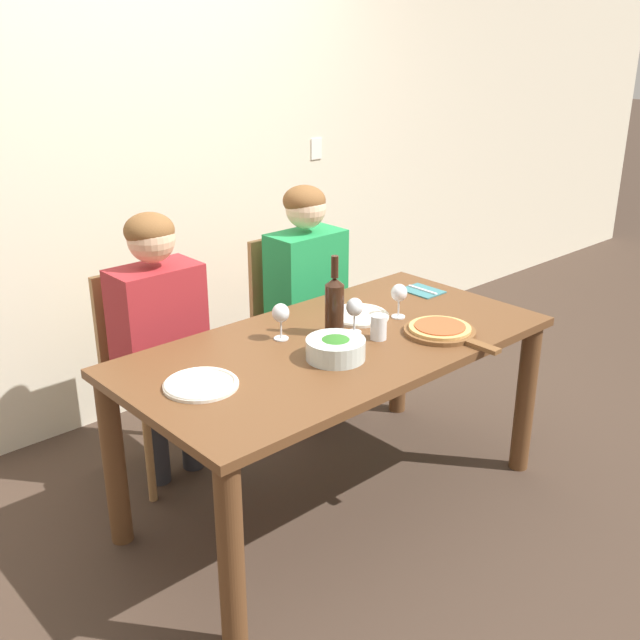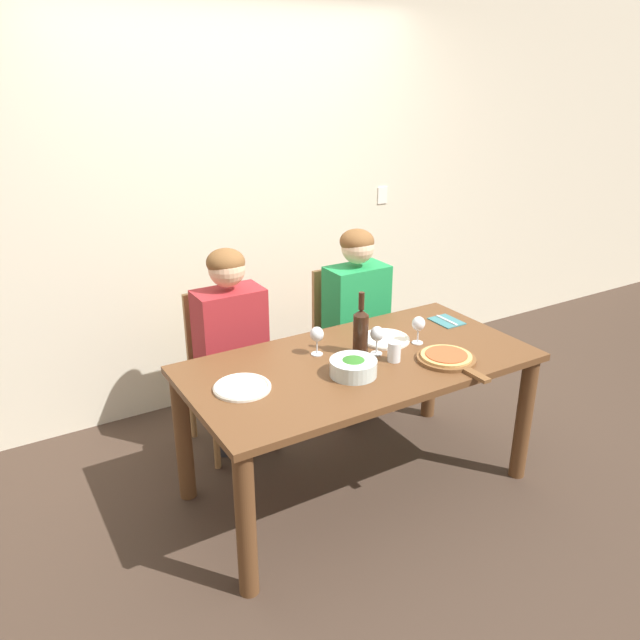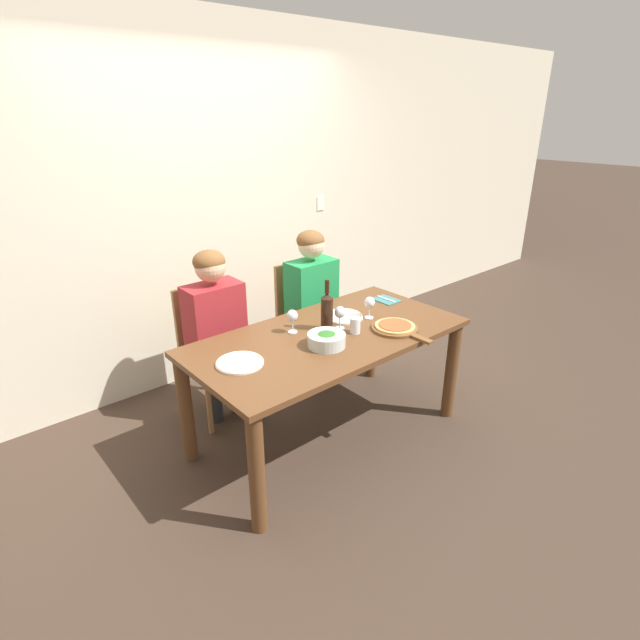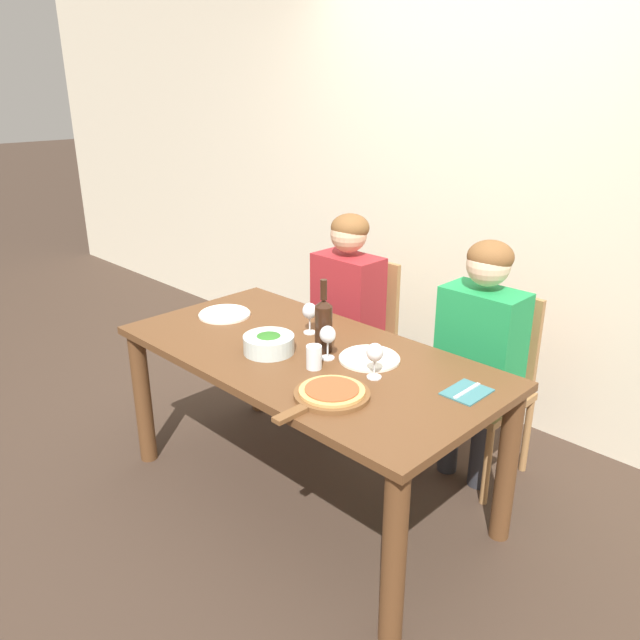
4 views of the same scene
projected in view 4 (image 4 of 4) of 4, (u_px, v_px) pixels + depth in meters
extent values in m
plane|color=#3D2D23|center=(308.00, 493.00, 3.03)|extent=(40.00, 40.00, 0.00)
cube|color=beige|center=(483.00, 182.00, 3.46)|extent=(10.00, 0.05, 2.70)
cube|color=brown|center=(306.00, 356.00, 2.77)|extent=(1.75, 0.88, 0.04)
cylinder|color=brown|center=(143.00, 398.00, 3.19)|extent=(0.09, 0.09, 0.71)
cylinder|color=brown|center=(394.00, 559.00, 2.12)|extent=(0.09, 0.09, 0.71)
cylinder|color=brown|center=(257.00, 355.00, 3.69)|extent=(0.09, 0.09, 0.71)
cylinder|color=brown|center=(507.00, 467.00, 2.62)|extent=(0.09, 0.09, 0.71)
cube|color=#9E7042|center=(349.00, 348.00, 3.62)|extent=(0.42, 0.42, 0.04)
cube|color=#9E7042|center=(372.00, 298.00, 3.66)|extent=(0.38, 0.03, 0.48)
cylinder|color=#9E7042|center=(303.00, 382.00, 3.70)|extent=(0.04, 0.04, 0.40)
cylinder|color=#9E7042|center=(351.00, 404.00, 3.45)|extent=(0.04, 0.04, 0.40)
cylinder|color=#9E7042|center=(346.00, 363.00, 3.95)|extent=(0.04, 0.04, 0.40)
cylinder|color=#9E7042|center=(394.00, 382.00, 3.70)|extent=(0.04, 0.04, 0.40)
cube|color=#9E7042|center=(477.00, 397.00, 3.06)|extent=(0.42, 0.42, 0.04)
cube|color=#9E7042|center=(503.00, 338.00, 3.10)|extent=(0.38, 0.03, 0.48)
cylinder|color=#9E7042|center=(420.00, 436.00, 3.14)|extent=(0.04, 0.04, 0.40)
cylinder|color=#9E7042|center=(487.00, 466.00, 2.89)|extent=(0.04, 0.04, 0.40)
cylinder|color=#9E7042|center=(462.00, 409.00, 3.39)|extent=(0.04, 0.04, 0.40)
cylinder|color=#9E7042|center=(527.00, 435.00, 3.14)|extent=(0.04, 0.04, 0.40)
cylinder|color=#28282D|center=(328.00, 379.00, 3.70)|extent=(0.10, 0.10, 0.44)
cylinder|color=#28282D|center=(351.00, 389.00, 3.58)|extent=(0.10, 0.10, 0.44)
cube|color=maroon|center=(348.00, 302.00, 3.51)|extent=(0.38, 0.22, 0.54)
cylinder|color=maroon|center=(292.00, 329.00, 3.53)|extent=(0.07, 0.31, 0.14)
cylinder|color=maroon|center=(344.00, 349.00, 3.27)|extent=(0.07, 0.31, 0.14)
sphere|color=#DBAD89|center=(349.00, 234.00, 3.37)|extent=(0.20, 0.20, 0.20)
ellipsoid|color=brown|center=(350.00, 227.00, 3.36)|extent=(0.21, 0.21, 0.15)
cylinder|color=#28282D|center=(450.00, 432.00, 3.14)|extent=(0.10, 0.10, 0.44)
cylinder|color=#28282D|center=(481.00, 446.00, 3.02)|extent=(0.10, 0.10, 0.44)
cube|color=#1E8C47|center=(481.00, 344.00, 2.95)|extent=(0.38, 0.22, 0.54)
cylinder|color=#1E8C47|center=(413.00, 376.00, 2.97)|extent=(0.07, 0.31, 0.14)
cylinder|color=#1E8C47|center=(488.00, 404.00, 2.71)|extent=(0.07, 0.31, 0.14)
sphere|color=beige|center=(489.00, 265.00, 2.81)|extent=(0.20, 0.20, 0.20)
ellipsoid|color=brown|center=(491.00, 257.00, 2.80)|extent=(0.21, 0.21, 0.15)
cylinder|color=black|center=(324.00, 329.00, 2.74)|extent=(0.08, 0.08, 0.21)
cone|color=black|center=(324.00, 303.00, 2.70)|extent=(0.08, 0.08, 0.03)
cylinder|color=black|center=(324.00, 290.00, 2.67)|extent=(0.03, 0.03, 0.09)
cylinder|color=silver|center=(269.00, 344.00, 2.75)|extent=(0.23, 0.23, 0.08)
ellipsoid|color=#2D6B23|center=(269.00, 343.00, 2.75)|extent=(0.19, 0.19, 0.09)
cylinder|color=silver|center=(225.00, 314.00, 3.19)|extent=(0.26, 0.26, 0.01)
torus|color=silver|center=(225.00, 313.00, 3.19)|extent=(0.26, 0.26, 0.02)
cylinder|color=silver|center=(369.00, 359.00, 2.68)|extent=(0.26, 0.26, 0.01)
torus|color=silver|center=(369.00, 357.00, 2.68)|extent=(0.26, 0.26, 0.02)
cylinder|color=brown|center=(332.00, 394.00, 2.37)|extent=(0.29, 0.29, 0.02)
cube|color=brown|center=(290.00, 415.00, 2.23)|extent=(0.04, 0.14, 0.02)
cylinder|color=tan|center=(332.00, 391.00, 2.37)|extent=(0.25, 0.25, 0.01)
cylinder|color=#AD4C28|center=(332.00, 389.00, 2.36)|extent=(0.21, 0.21, 0.01)
cylinder|color=silver|center=(310.00, 332.00, 2.97)|extent=(0.06, 0.06, 0.01)
cylinder|color=silver|center=(310.00, 324.00, 2.96)|extent=(0.01, 0.01, 0.07)
ellipsoid|color=silver|center=(310.00, 311.00, 2.93)|extent=(0.07, 0.07, 0.08)
ellipsoid|color=maroon|center=(310.00, 313.00, 2.94)|extent=(0.06, 0.06, 0.03)
cylinder|color=silver|center=(374.00, 377.00, 2.52)|extent=(0.06, 0.06, 0.01)
cylinder|color=silver|center=(374.00, 368.00, 2.51)|extent=(0.01, 0.01, 0.07)
ellipsoid|color=silver|center=(375.00, 352.00, 2.48)|extent=(0.07, 0.07, 0.08)
ellipsoid|color=maroon|center=(375.00, 355.00, 2.49)|extent=(0.06, 0.06, 0.03)
cylinder|color=silver|center=(328.00, 358.00, 2.70)|extent=(0.06, 0.06, 0.01)
cylinder|color=silver|center=(328.00, 349.00, 2.69)|extent=(0.01, 0.01, 0.07)
ellipsoid|color=silver|center=(328.00, 334.00, 2.66)|extent=(0.07, 0.07, 0.08)
ellipsoid|color=maroon|center=(328.00, 337.00, 2.66)|extent=(0.06, 0.06, 0.03)
cylinder|color=silver|center=(314.00, 357.00, 2.59)|extent=(0.07, 0.07, 0.10)
cube|color=#387075|center=(467.00, 392.00, 2.40)|extent=(0.14, 0.18, 0.01)
cube|color=silver|center=(467.00, 391.00, 2.40)|extent=(0.01, 0.17, 0.01)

